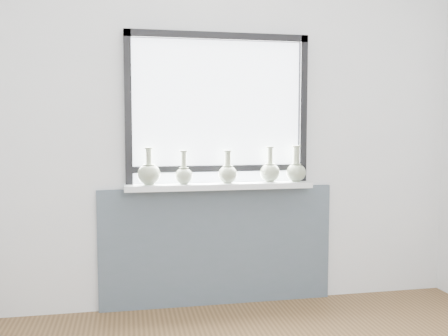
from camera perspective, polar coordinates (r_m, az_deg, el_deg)
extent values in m
cube|color=silver|center=(3.59, -0.80, 4.81)|extent=(3.60, 0.02, 2.60)
cube|color=#495463|center=(3.66, -0.70, -8.94)|extent=(1.70, 0.03, 0.86)
cube|color=silver|center=(3.51, -0.50, -2.06)|extent=(1.32, 0.18, 0.04)
cube|color=black|center=(3.48, -10.90, 6.78)|extent=(0.05, 0.06, 1.05)
cube|color=black|center=(3.70, 8.96, 6.68)|extent=(0.05, 0.06, 1.05)
cube|color=black|center=(3.59, -0.67, 14.83)|extent=(1.30, 0.06, 0.05)
cube|color=black|center=(3.55, -0.65, -0.04)|extent=(1.20, 0.05, 0.04)
cube|color=white|center=(3.56, -0.73, 6.41)|extent=(1.20, 0.01, 1.00)
cylinder|color=gray|center=(3.45, -8.56, -1.84)|extent=(0.07, 0.07, 0.01)
ellipsoid|color=gray|center=(3.44, -8.57, -0.71)|extent=(0.16, 0.16, 0.15)
cone|color=gray|center=(3.44, -8.59, 0.20)|extent=(0.09, 0.09, 0.03)
cylinder|color=gray|center=(3.43, -8.60, 1.15)|extent=(0.04, 0.04, 0.12)
cylinder|color=gray|center=(3.43, -8.61, 2.25)|extent=(0.06, 0.06, 0.01)
cylinder|color=gray|center=(3.46, -4.60, -1.77)|extent=(0.06, 0.06, 0.01)
ellipsoid|color=gray|center=(3.46, -4.61, -0.90)|extent=(0.12, 0.12, 0.11)
cone|color=gray|center=(3.45, -4.61, -0.18)|extent=(0.07, 0.07, 0.03)
cylinder|color=gray|center=(3.45, -4.62, 0.80)|extent=(0.04, 0.04, 0.13)
cylinder|color=gray|center=(3.45, -4.63, 1.93)|extent=(0.06, 0.06, 0.01)
cylinder|color=gray|center=(3.51, 0.42, -1.68)|extent=(0.06, 0.06, 0.01)
ellipsoid|color=gray|center=(3.50, 0.42, -0.73)|extent=(0.14, 0.14, 0.12)
cone|color=gray|center=(3.50, 0.43, 0.04)|extent=(0.07, 0.07, 0.03)
cylinder|color=gray|center=(3.49, 0.43, 0.93)|extent=(0.04, 0.04, 0.12)
cylinder|color=gray|center=(3.49, 0.43, 1.96)|extent=(0.06, 0.06, 0.01)
cylinder|color=gray|center=(3.60, 5.26, -1.52)|extent=(0.07, 0.07, 0.01)
ellipsoid|color=gray|center=(3.60, 5.27, -0.53)|extent=(0.14, 0.14, 0.13)
cone|color=gray|center=(3.59, 5.27, 0.27)|extent=(0.08, 0.08, 0.03)
cylinder|color=gray|center=(3.59, 5.28, 1.26)|extent=(0.04, 0.04, 0.13)
cylinder|color=gray|center=(3.58, 5.29, 2.39)|extent=(0.06, 0.06, 0.01)
cylinder|color=gray|center=(3.64, 8.22, -1.48)|extent=(0.06, 0.06, 0.01)
ellipsoid|color=gray|center=(3.64, 8.23, -0.52)|extent=(0.14, 0.14, 0.13)
cone|color=gray|center=(3.63, 8.24, 0.26)|extent=(0.08, 0.08, 0.03)
cylinder|color=gray|center=(3.63, 8.25, 1.30)|extent=(0.05, 0.05, 0.14)
cylinder|color=gray|center=(3.63, 8.27, 2.49)|extent=(0.07, 0.07, 0.01)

